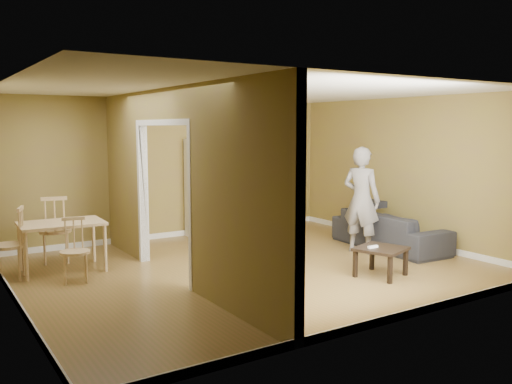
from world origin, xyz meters
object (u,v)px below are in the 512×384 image
sofa (390,224)px  chair_left (8,244)px  bookshelf (205,187)px  dining_table (61,227)px  chair_near (75,250)px  coffee_table (381,252)px  person (362,191)px  chair_far (55,229)px

sofa → chair_left: (-5.84, 1.42, 0.09)m
bookshelf → dining_table: 3.26m
bookshelf → chair_near: size_ratio=2.15×
sofa → dining_table: 5.33m
bookshelf → coffee_table: (0.69, -3.97, -0.58)m
person → sofa: bearing=-114.3°
bookshelf → chair_left: size_ratio=1.85×
sofa → chair_left: size_ratio=2.16×
chair_left → dining_table: bearing=112.9°
bookshelf → coffee_table: size_ratio=3.01×
chair_near → sofa: bearing=3.3°
sofa → person: 0.89m
chair_left → chair_far: 1.00m
chair_left → chair_near: bearing=69.8°
chair_near → coffee_table: bearing=-16.5°
dining_table → coffee_table: bearing=-36.1°
sofa → bookshelf: size_ratio=1.17×
bookshelf → chair_near: bookshelf is taller
chair_left → chair_far: chair_far is taller
bookshelf → chair_far: bearing=-166.7°
bookshelf → chair_near: bearing=-146.9°
chair_left → chair_near: (0.74, -0.59, -0.07)m
sofa → bookshelf: (-2.13, 2.77, 0.52)m
chair_left → sofa: bearing=94.6°
dining_table → chair_near: (0.02, -0.65, -0.21)m
bookshelf → dining_table: bearing=-156.6°
sofa → bookshelf: 3.53m
bookshelf → sofa: bearing=-52.4°
sofa → person: size_ratio=1.05×
coffee_table → person: bearing=57.3°
sofa → chair_left: chair_left is taller
bookshelf → chair_left: (-3.71, -1.35, -0.43)m
dining_table → chair_left: (-0.72, -0.06, -0.14)m
coffee_table → dining_table: (-3.68, 2.68, 0.29)m
coffee_table → dining_table: 4.56m
chair_near → person: bearing=2.5°
sofa → dining_table: sofa is taller
sofa → person: person is taller
sofa → chair_near: bearing=84.0°
person → chair_near: 4.57m
person → bookshelf: 3.11m
chair_far → bookshelf: bearing=-155.8°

